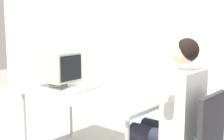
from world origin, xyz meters
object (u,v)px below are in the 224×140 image
Objects in this scene: keyboard at (83,88)px; person_seated at (172,110)px; desk at (93,97)px; office_chair at (193,140)px; crt_monitor at (58,67)px.

person_seated reaches higher than keyboard.
desk is 1.08m from office_chair.
office_chair is 0.29m from person_seated.
keyboard is (0.34, 0.04, -0.20)m from crt_monitor.
desk is 1.15× the size of person_seated.
crt_monitor reaches higher than keyboard.
person_seated reaches higher than crt_monitor.
desk is 3.50× the size of keyboard.
keyboard is (-0.15, 0.02, 0.06)m from desk.
crt_monitor is at bearing -177.62° from office_chair.
crt_monitor is 0.39m from keyboard.
office_chair is at bearing 1.26° from keyboard.
keyboard reaches higher than desk.
crt_monitor is at bearing -173.62° from keyboard.
crt_monitor is 1.37m from person_seated.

